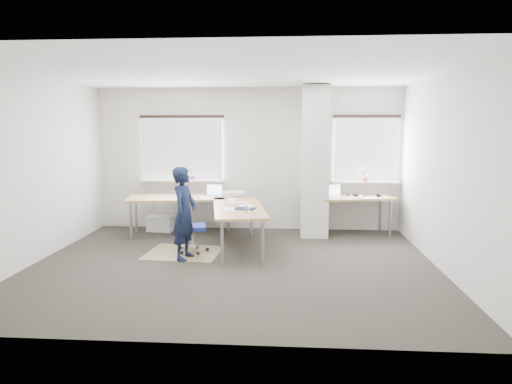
# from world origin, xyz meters

# --- Properties ---
(ground) EXTENTS (6.00, 6.00, 0.00)m
(ground) POSITION_xyz_m (0.00, 0.00, 0.00)
(ground) COLOR #272420
(ground) RESTS_ON ground
(room_shell) EXTENTS (6.04, 5.04, 2.82)m
(room_shell) POSITION_xyz_m (0.18, 0.45, 1.75)
(room_shell) COLOR beige
(room_shell) RESTS_ON ground
(floor_mat) EXTENTS (1.24, 1.08, 0.01)m
(floor_mat) POSITION_xyz_m (-0.89, 0.61, 0.00)
(floor_mat) COLOR olive
(floor_mat) RESTS_ON ground
(white_crate) EXTENTS (0.53, 0.41, 0.30)m
(white_crate) POSITION_xyz_m (-1.70, 2.17, 0.15)
(white_crate) COLOR white
(white_crate) RESTS_ON ground
(desk_main) EXTENTS (2.81, 2.63, 0.96)m
(desk_main) POSITION_xyz_m (-0.56, 1.38, 0.69)
(desk_main) COLOR #A17245
(desk_main) RESTS_ON ground
(desk_side) EXTENTS (1.50, 0.93, 1.22)m
(desk_side) POSITION_xyz_m (2.08, 2.15, 0.69)
(desk_side) COLOR #A17245
(desk_side) RESTS_ON ground
(task_chair) EXTENTS (0.52, 0.51, 0.94)m
(task_chair) POSITION_xyz_m (-0.78, 0.67, 0.26)
(task_chair) COLOR navy
(task_chair) RESTS_ON ground
(person) EXTENTS (0.44, 0.58, 1.44)m
(person) POSITION_xyz_m (-0.79, 0.28, 0.72)
(person) COLOR black
(person) RESTS_ON ground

